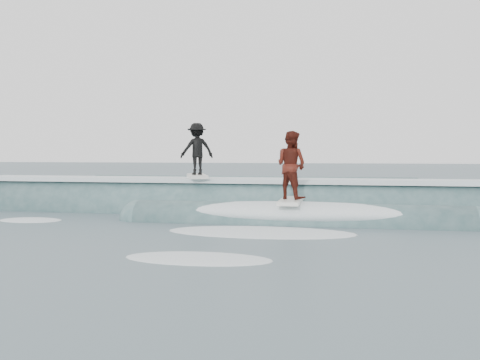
# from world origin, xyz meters

# --- Properties ---
(ground) EXTENTS (160.00, 160.00, 0.00)m
(ground) POSITION_xyz_m (0.00, 0.00, 0.00)
(ground) COLOR #415660
(ground) RESTS_ON ground
(breaking_wave) EXTENTS (20.86, 3.82, 2.07)m
(breaking_wave) POSITION_xyz_m (0.34, 2.71, 0.05)
(breaking_wave) COLOR #355759
(breaking_wave) RESTS_ON ground
(surfer_black) EXTENTS (1.23, 2.07, 1.75)m
(surfer_black) POSITION_xyz_m (-1.60, 3.13, 1.95)
(surfer_black) COLOR silver
(surfer_black) RESTS_ON ground
(surfer_red) EXTENTS (1.12, 2.00, 1.93)m
(surfer_red) POSITION_xyz_m (1.64, 0.93, 1.49)
(surfer_red) COLOR silver
(surfer_red) RESTS_ON ground
(whitewater) EXTENTS (14.57, 7.27, 0.10)m
(whitewater) POSITION_xyz_m (1.29, -0.90, 0.00)
(whitewater) COLOR white
(whitewater) RESTS_ON ground
(far_swells) EXTENTS (39.30, 8.65, 0.80)m
(far_swells) POSITION_xyz_m (-2.13, 17.65, 0.00)
(far_swells) COLOR #355759
(far_swells) RESTS_ON ground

